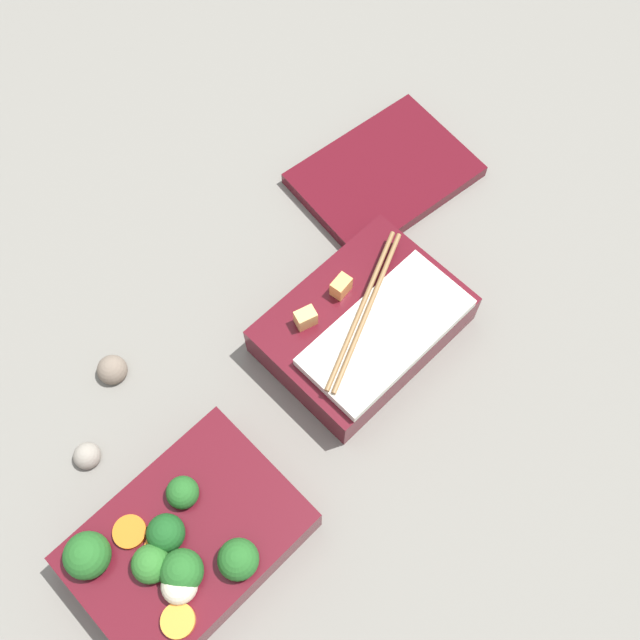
# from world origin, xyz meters

# --- Properties ---
(ground_plane) EXTENTS (3.00, 3.00, 0.00)m
(ground_plane) POSITION_xyz_m (0.00, 0.00, 0.00)
(ground_plane) COLOR slate
(bento_tray_vegetable) EXTENTS (0.20, 0.15, 0.08)m
(bento_tray_vegetable) POSITION_xyz_m (-0.13, -0.03, 0.03)
(bento_tray_vegetable) COLOR #510F19
(bento_tray_vegetable) RESTS_ON ground_plane
(bento_tray_rice) EXTENTS (0.20, 0.15, 0.07)m
(bento_tray_rice) POSITION_xyz_m (0.15, 0.01, 0.03)
(bento_tray_rice) COLOR #510F19
(bento_tray_rice) RESTS_ON ground_plane
(bento_lid) EXTENTS (0.21, 0.16, 0.02)m
(bento_lid) POSITION_xyz_m (0.31, 0.13, 0.01)
(bento_lid) COLOR #510F19
(bento_lid) RESTS_ON ground_plane
(pebble_0) EXTENTS (0.03, 0.03, 0.03)m
(pebble_0) POSITION_xyz_m (-0.15, 0.11, 0.01)
(pebble_0) COLOR gray
(pebble_0) RESTS_ON ground_plane
(pebble_1) EXTENTS (0.03, 0.03, 0.03)m
(pebble_1) POSITION_xyz_m (-0.07, 0.16, 0.01)
(pebble_1) COLOR #7A6B5B
(pebble_1) RESTS_ON ground_plane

